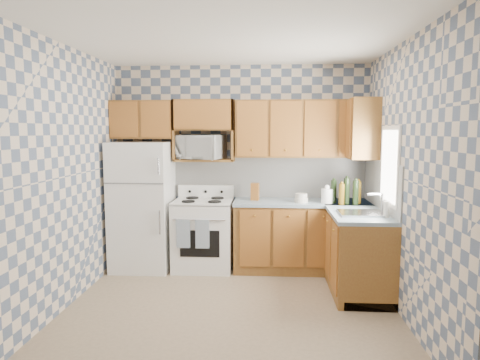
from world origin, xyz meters
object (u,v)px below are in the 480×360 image
stove_body (204,235)px  microwave (201,147)px  electric_kettle (327,196)px  refrigerator (143,206)px

stove_body → microwave: bearing=109.2°
microwave → electric_kettle: 1.75m
microwave → electric_kettle: bearing=8.2°
refrigerator → microwave: 1.09m
stove_body → electric_kettle: bearing=-4.9°
refrigerator → electric_kettle: refrigerator is taller
stove_body → electric_kettle: electric_kettle is taller
refrigerator → stove_body: 0.89m
stove_body → electric_kettle: (1.59, -0.14, 0.56)m
refrigerator → electric_kettle: size_ratio=9.32×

